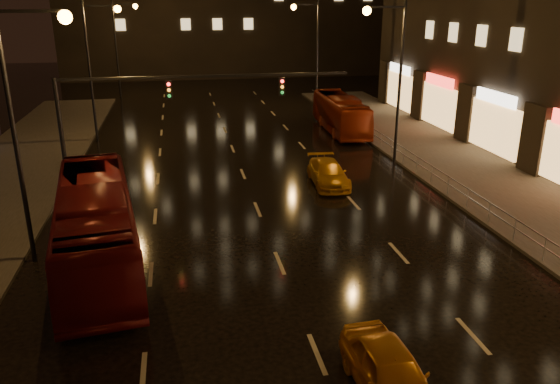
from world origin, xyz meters
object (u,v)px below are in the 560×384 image
Objects in this scene: bus_red at (96,225)px; bus_curb at (340,113)px; taxi_near at (391,374)px; taxi_far at (328,173)px.

bus_red is 26.06m from bus_curb.
bus_red reaches higher than taxi_near.
bus_curb is 13.57m from taxi_far.
bus_red is 2.56× the size of taxi_far.
bus_red is at bearing 128.41° from taxi_near.
taxi_near reaches higher than taxi_far.
taxi_near is 0.91× the size of taxi_far.
taxi_near is (8.42, -9.49, -0.91)m from bus_red.
taxi_near is 17.55m from taxi_far.
taxi_far is at bearing 76.71° from taxi_near.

